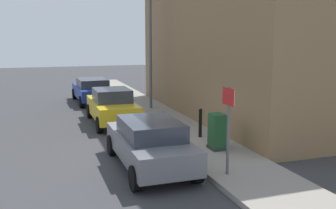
# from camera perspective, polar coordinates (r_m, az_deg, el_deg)

# --- Properties ---
(ground) EXTENTS (80.00, 80.00, 0.00)m
(ground) POSITION_cam_1_polar(r_m,az_deg,el_deg) (12.09, -3.51, -7.63)
(ground) COLOR #38383A
(sidewalk) EXTENTS (2.21, 30.00, 0.15)m
(sidewalk) POSITION_cam_1_polar(r_m,az_deg,el_deg) (18.22, -2.17, -1.36)
(sidewalk) COLOR gray
(sidewalk) RESTS_ON ground
(corner_building) EXTENTS (7.76, 13.39, 9.20)m
(corner_building) POSITION_cam_1_polar(r_m,az_deg,el_deg) (18.76, 13.92, 12.58)
(corner_building) COLOR olive
(corner_building) RESTS_ON ground
(car_grey) EXTENTS (1.82, 4.14, 1.42)m
(car_grey) POSITION_cam_1_polar(r_m,az_deg,el_deg) (10.74, -2.78, -5.73)
(car_grey) COLOR slate
(car_grey) RESTS_ON ground
(car_yellow) EXTENTS (1.79, 4.10, 1.52)m
(car_yellow) POSITION_cam_1_polar(r_m,az_deg,el_deg) (16.45, -8.43, -0.23)
(car_yellow) COLOR gold
(car_yellow) RESTS_ON ground
(car_blue) EXTENTS (1.98, 4.29, 1.38)m
(car_blue) POSITION_cam_1_polar(r_m,az_deg,el_deg) (22.10, -11.36, 2.19)
(car_blue) COLOR navy
(car_blue) RESTS_ON ground
(utility_cabinet) EXTENTS (0.46, 0.61, 1.15)m
(utility_cabinet) POSITION_cam_1_polar(r_m,az_deg,el_deg) (12.16, 7.38, -4.25)
(utility_cabinet) COLOR #1E4C28
(utility_cabinet) RESTS_ON sidewalk
(bollard_near_cabinet) EXTENTS (0.14, 0.14, 1.04)m
(bollard_near_cabinet) POSITION_cam_1_polar(r_m,az_deg,el_deg) (13.56, 4.89, -2.62)
(bollard_near_cabinet) COLOR black
(bollard_near_cabinet) RESTS_ON sidewalk
(street_sign) EXTENTS (0.08, 0.60, 2.30)m
(street_sign) POSITION_cam_1_polar(r_m,az_deg,el_deg) (9.73, 9.09, -1.94)
(street_sign) COLOR #59595B
(street_sign) RESTS_ON sidewalk
(lamppost) EXTENTS (0.20, 0.44, 5.72)m
(lamppost) POSITION_cam_1_polar(r_m,az_deg,el_deg) (18.96, -2.66, 8.90)
(lamppost) COLOR #59595B
(lamppost) RESTS_ON sidewalk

